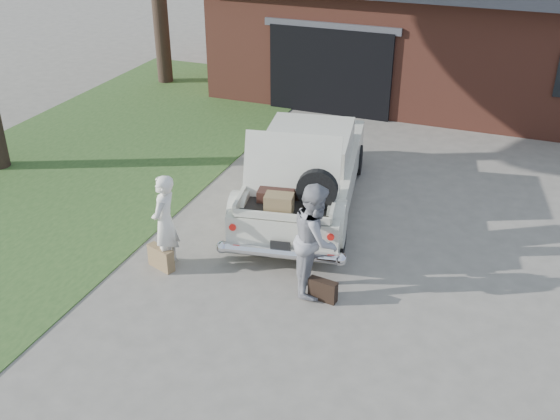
% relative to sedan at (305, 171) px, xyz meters
% --- Properties ---
extents(ground, '(90.00, 90.00, 0.00)m').
position_rel_sedan_xyz_m(ground, '(0.37, -2.86, -0.72)').
color(ground, gray).
rests_on(ground, ground).
extents(grass_strip, '(6.00, 16.00, 0.02)m').
position_rel_sedan_xyz_m(grass_strip, '(-5.13, 0.14, -0.71)').
color(grass_strip, '#2D4C1E').
rests_on(grass_strip, ground).
extents(house, '(12.80, 7.80, 3.30)m').
position_rel_sedan_xyz_m(house, '(1.35, 8.61, 0.96)').
color(house, brown).
rests_on(house, ground).
extents(sedan, '(2.70, 5.13, 1.97)m').
position_rel_sedan_xyz_m(sedan, '(0.00, 0.00, 0.00)').
color(sedan, beige).
rests_on(sedan, ground).
extents(woman_left, '(0.45, 0.63, 1.61)m').
position_rel_sedan_xyz_m(woman_left, '(-1.38, -2.79, 0.09)').
color(woman_left, white).
rests_on(woman_left, ground).
extents(woman_right, '(0.84, 0.99, 1.77)m').
position_rel_sedan_xyz_m(woman_right, '(1.05, -2.54, 0.17)').
color(woman_right, gray).
rests_on(woman_right, ground).
extents(suitcase_left, '(0.51, 0.31, 0.38)m').
position_rel_sedan_xyz_m(suitcase_left, '(-1.45, -2.90, -0.53)').
color(suitcase_left, olive).
rests_on(suitcase_left, ground).
extents(suitcase_right, '(0.45, 0.20, 0.34)m').
position_rel_sedan_xyz_m(suitcase_right, '(1.26, -2.78, -0.55)').
color(suitcase_right, black).
rests_on(suitcase_right, ground).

